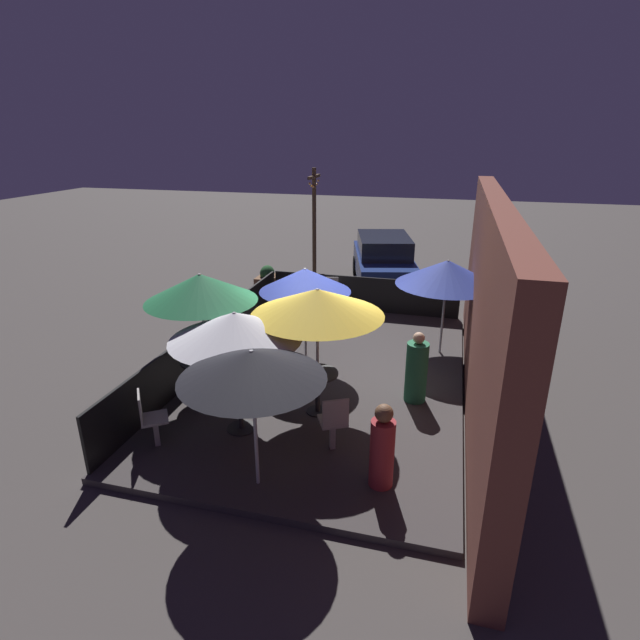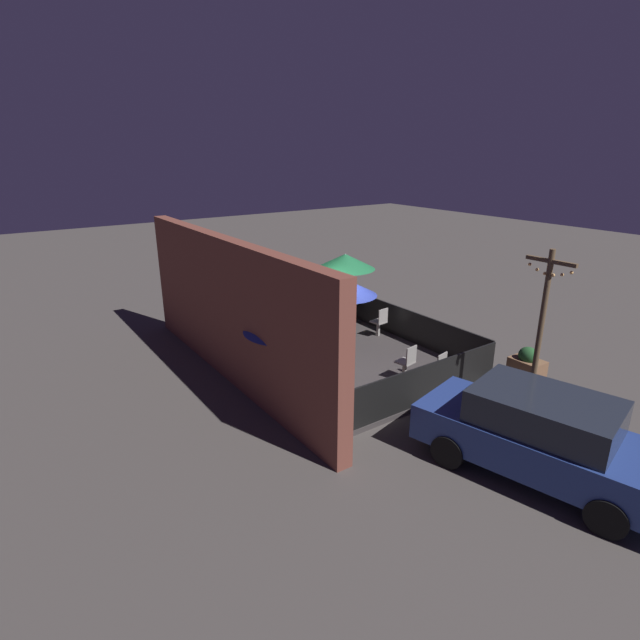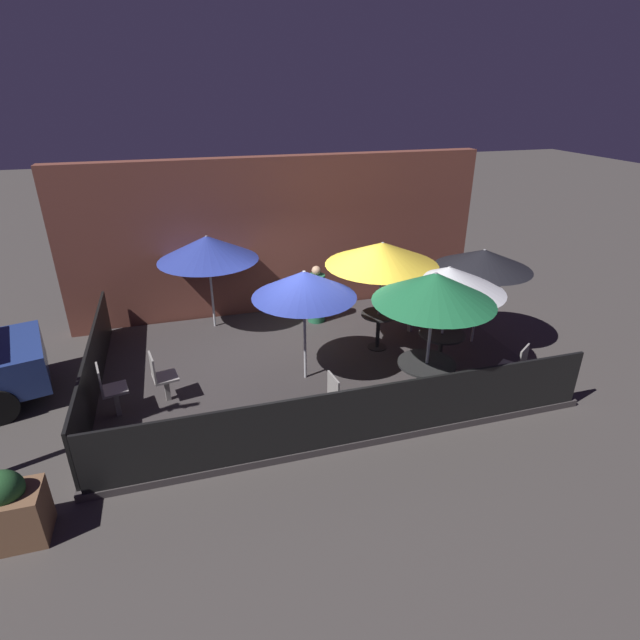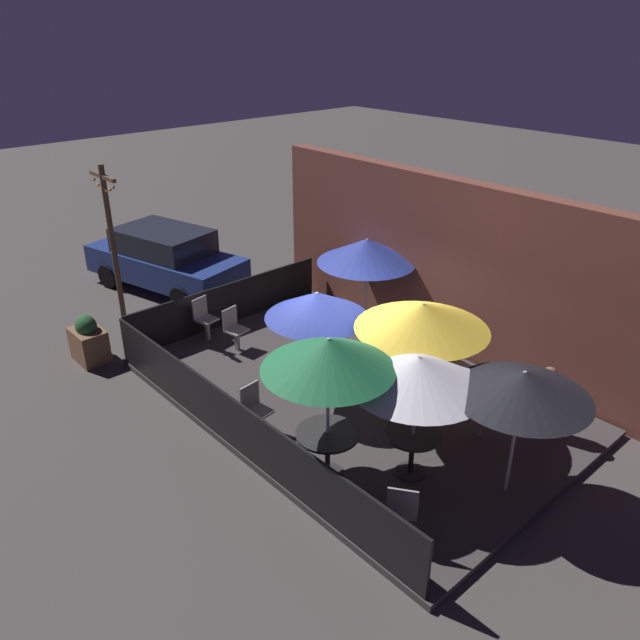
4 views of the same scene
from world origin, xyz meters
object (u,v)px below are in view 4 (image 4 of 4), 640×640
object	(u,v)px
patio_umbrella_1	(328,354)
patio_umbrella_2	(422,316)
patio_umbrella_3	(523,384)
dining_table_2	(416,392)
patron_1	(545,403)
patio_chair_3	(255,409)
parked_car_0	(165,258)
patio_chair_4	(486,410)
patio_umbrella_4	(367,251)
patio_chair_0	(402,509)
patio_chair_2	(204,317)
planter_box	(89,341)
patio_umbrella_0	(418,371)
light_post	(112,241)
dining_table_1	(328,441)
patron_0	(436,345)
patio_chair_1	(234,328)
dining_table_0	(413,441)
patio_umbrella_5	(317,305)

from	to	relation	value
patio_umbrella_1	patio_umbrella_2	bearing A→B (deg)	90.28
patio_umbrella_3	dining_table_2	xyz separation A→B (m)	(-2.03, 0.31, -1.24)
patio_umbrella_2	patron_1	world-z (taller)	patio_umbrella_2
patio_chair_3	parked_car_0	world-z (taller)	parked_car_0
patio_chair_4	patio_chair_3	bearing A→B (deg)	19.73
patio_umbrella_4	patio_chair_0	distance (m)	6.49
patio_chair_0	patio_umbrella_3	bearing A→B (deg)	-46.97
patio_chair_2	planter_box	xyz separation A→B (m)	(-0.99, -2.17, -0.18)
patio_umbrella_0	patio_chair_2	xyz separation A→B (m)	(-5.88, 0.08, -1.30)
patio_chair_0	patio_chair_3	xyz separation A→B (m)	(-3.20, -0.03, -0.02)
patio_umbrella_4	dining_table_2	size ratio (longest dim) A/B	2.79
patio_umbrella_1	patio_umbrella_2	xyz separation A→B (m)	(-0.01, 2.06, -0.08)
planter_box	light_post	xyz separation A→B (m)	(-0.90, 1.20, 1.64)
dining_table_1	planter_box	xyz separation A→B (m)	(-6.05, -1.11, -0.28)
patio_umbrella_4	dining_table_2	distance (m)	3.91
patron_0	patron_1	xyz separation A→B (m)	(2.48, -0.26, -0.01)
patio_chair_0	parked_car_0	distance (m)	10.21
patio_umbrella_1	patron_1	xyz separation A→B (m)	(1.61, 3.41, -1.53)
dining_table_1	patron_0	distance (m)	3.77
patio_umbrella_0	patio_chair_3	bearing A→B (deg)	-154.08
patio_umbrella_3	patio_umbrella_4	size ratio (longest dim) A/B	0.95
patio_chair_4	planter_box	size ratio (longest dim) A/B	0.92
patio_umbrella_0	parked_car_0	xyz separation A→B (m)	(-9.18, 1.02, -1.09)
patio_chair_4	parked_car_0	xyz separation A→B (m)	(-9.38, -0.59, 0.20)
patio_chair_0	patio_chair_1	size ratio (longest dim) A/B	1.03
patio_chair_1	patron_0	world-z (taller)	patron_0
patio_umbrella_3	light_post	world-z (taller)	light_post
patio_chair_0	patron_1	distance (m)	3.57
patio_umbrella_1	dining_table_2	size ratio (longest dim) A/B	3.07
dining_table_2	patio_chair_0	xyz separation A→B (m)	(1.63, -2.22, -0.08)
dining_table_0	patio_umbrella_5	bearing A→B (deg)	171.99
patio_chair_4	light_post	xyz separation A→B (m)	(-7.97, -2.50, 1.46)
patio_umbrella_2	patio_chair_1	xyz separation A→B (m)	(-4.26, -0.78, -1.53)
patio_umbrella_4	patron_1	bearing A→B (deg)	-7.49
patio_umbrella_1	patio_umbrella_2	size ratio (longest dim) A/B	1.05
patio_chair_4	patio_umbrella_4	bearing A→B (deg)	-46.22
patio_umbrella_3	planter_box	distance (m)	8.69
patron_0	dining_table_1	bearing A→B (deg)	135.76
patio_chair_4	parked_car_0	world-z (taller)	parked_car_0
patio_chair_2	patio_umbrella_5	bearing A→B (deg)	-6.37
patio_chair_0	planter_box	size ratio (longest dim) A/B	0.91
patio_umbrella_1	patio_umbrella_5	xyz separation A→B (m)	(-1.74, 1.34, -0.25)
planter_box	patron_1	bearing A→B (deg)	30.53
patio_umbrella_2	patron_0	world-z (taller)	patio_umbrella_2
patio_umbrella_5	patron_1	bearing A→B (deg)	31.67
dining_table_1	patio_chair_0	xyz separation A→B (m)	(1.62, -0.16, -0.11)
patio_umbrella_0	patio_chair_0	bearing A→B (deg)	-54.91
patio_umbrella_2	patio_chair_0	distance (m)	3.14
patio_umbrella_5	patio_umbrella_4	bearing A→B (deg)	117.70
patio_umbrella_2	patio_umbrella_3	xyz separation A→B (m)	(2.03, -0.31, -0.20)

